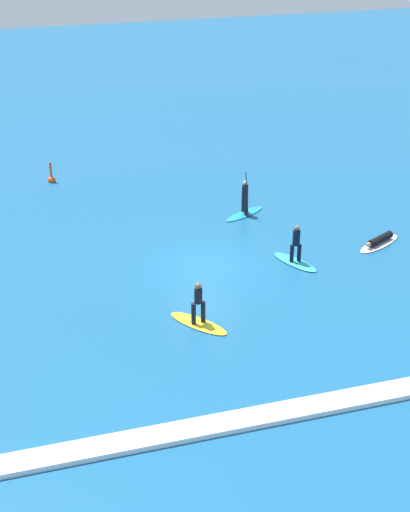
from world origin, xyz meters
TOP-DOWN VIEW (x-y plane):
  - ground_plane at (0.00, 0.00)m, footprint 120.00×120.00m
  - surfer_on_teal_board at (3.84, -0.83)m, footprint 1.64×2.50m
  - surfer_on_yellow_board at (-1.62, -4.52)m, footprint 2.14×2.56m
  - surfer_on_white_board at (8.25, -0.19)m, footprint 2.76×1.93m
  - surfer_on_blue_board at (3.52, 4.86)m, footprint 2.61×1.87m
  - marker_buoy at (-5.11, 12.19)m, footprint 0.42×0.42m
  - wave_crest at (0.00, -10.52)m, footprint 21.13×0.90m

SIDE VIEW (x-z plane):
  - ground_plane at x=0.00m, z-range 0.00..0.00m
  - wave_crest at x=0.00m, z-range 0.00..0.18m
  - surfer_on_white_board at x=8.25m, z-range -0.05..0.38m
  - marker_buoy at x=-5.11m, z-range -0.42..0.82m
  - surfer_on_yellow_board at x=-1.62m, z-range -0.43..1.33m
  - surfer_on_teal_board at x=3.84m, z-range -0.43..1.35m
  - surfer_on_blue_board at x=3.52m, z-range -0.67..1.66m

